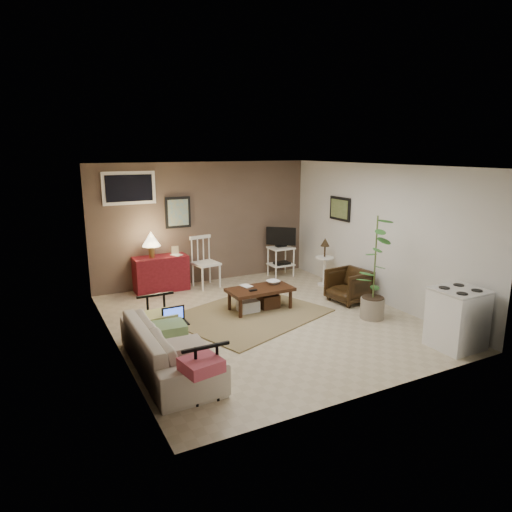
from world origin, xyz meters
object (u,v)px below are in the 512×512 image
side_table (325,256)px  armchair (349,284)px  tv_stand (281,250)px  spindle_chair (205,264)px  stove (457,318)px  coffee_table (260,297)px  red_console (160,270)px  sofa (168,339)px  potted_plant (375,264)px

side_table → armchair: (-0.21, -1.03, -0.27)m
tv_stand → armchair: size_ratio=1.63×
spindle_chair → stove: bearing=-64.7°
coffee_table → spindle_chair: (-0.30, 1.69, 0.24)m
red_console → stove: 5.21m
sofa → armchair: (3.56, 1.00, -0.07)m
tv_stand → armchair: (0.21, -2.00, -0.23)m
armchair → sofa: bearing=-80.3°
spindle_chair → tv_stand: tv_stand is taller
armchair → stove: bearing=-3.8°
sofa → stove: stove is taller
potted_plant → stove: size_ratio=2.02×
spindle_chair → armchair: spindle_chair is taller
spindle_chair → stove: spindle_chair is taller
armchair → stove: stove is taller
coffee_table → side_table: 1.98m
potted_plant → stove: (0.26, -1.37, -0.48)m
red_console → tv_stand: 2.57m
tv_stand → side_table: bearing=-66.8°
red_console → stove: red_console is taller
side_table → armchair: side_table is taller
sofa → spindle_chair: bearing=-28.8°
coffee_table → armchair: (1.60, -0.33, 0.09)m
red_console → armchair: red_console is taller
coffee_table → armchair: size_ratio=1.69×
sofa → side_table: bearing=-61.7°
sofa → stove: 3.83m
spindle_chair → potted_plant: 3.35m
spindle_chair → armchair: bearing=-46.6°
coffee_table → red_console: 2.18m
sofa → armchair: bearing=-74.4°
coffee_table → tv_stand: tv_stand is taller
spindle_chair → stove: (1.99, -4.21, -0.05)m
red_console → tv_stand: (2.56, -0.16, 0.15)m
potted_plant → tv_stand: bearing=90.6°
tv_stand → armchair: 2.03m
coffee_table → armchair: armchair is taller
red_console → stove: (2.85, -4.36, 0.01)m
coffee_table → tv_stand: size_ratio=1.04×
tv_stand → stove: size_ratio=1.26×
potted_plant → red_console: bearing=130.9°
red_console → tv_stand: size_ratio=1.10×
side_table → stove: size_ratio=1.14×
spindle_chair → armchair: size_ratio=1.54×
side_table → stove: bearing=-92.3°
red_console → spindle_chair: size_ratio=1.17×
potted_plant → side_table: bearing=78.1°
coffee_table → potted_plant: potted_plant is taller
side_table → red_console: bearing=159.1°
spindle_chair → potted_plant: potted_plant is taller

